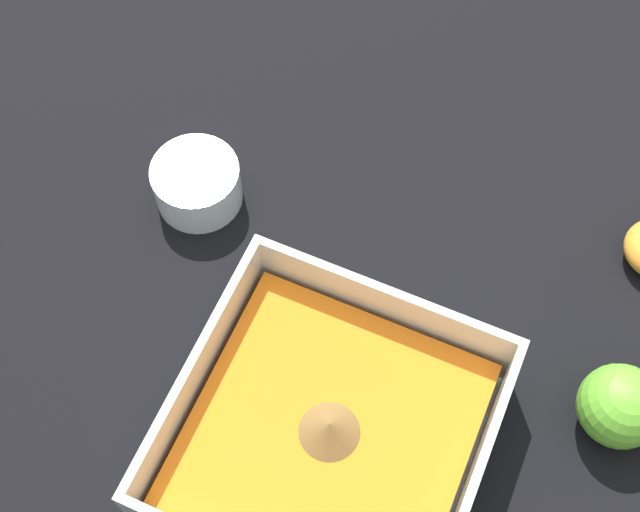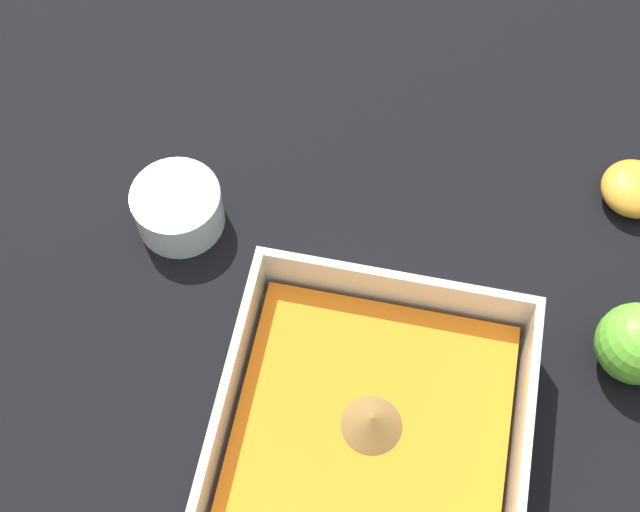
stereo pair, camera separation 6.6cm
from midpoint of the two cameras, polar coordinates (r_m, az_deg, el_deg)
ground_plane at (r=0.66m, az=6.55°, el=-9.09°), size 4.00×4.00×0.00m
square_dish at (r=0.62m, az=3.68°, el=-11.88°), size 0.20×0.20×0.07m
spice_bowl at (r=0.71m, az=-5.26°, el=4.32°), size 0.07×0.07×0.04m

